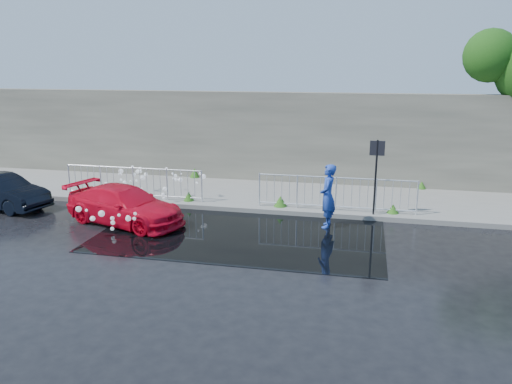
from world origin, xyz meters
The scene contains 13 objects.
ground centered at (0.00, 0.00, 0.00)m, with size 90.00×90.00×0.00m, color black.
pavement centered at (0.00, 5.00, 0.07)m, with size 30.00×4.00×0.15m, color slate.
curb centered at (0.00, 3.00, 0.08)m, with size 30.00×0.25×0.16m, color slate.
retaining_wall centered at (0.00, 7.20, 1.90)m, with size 30.00×0.60×3.50m, color #555247.
puddle centered at (0.50, 1.00, 0.01)m, with size 8.00×5.00×0.01m, color black.
sign_post centered at (4.20, 3.10, 1.72)m, with size 0.45×0.06×2.50m.
railing_left centered at (-4.00, 3.35, 0.74)m, with size 5.05×0.05×1.10m.
railing_right centered at (3.00, 3.35, 0.74)m, with size 5.05×0.05×1.10m.
weeds centered at (-0.35, 4.57, 0.32)m, with size 12.17×3.93×0.39m.
water_spray centered at (-3.25, 2.18, 0.75)m, with size 3.41×5.76×1.06m.
red_car centered at (-3.18, 1.06, 0.57)m, with size 1.59×3.91×1.13m, color red.
dark_car centered at (-7.96, 1.66, 0.57)m, with size 1.20×3.44×1.13m, color black.
person centered at (2.84, 2.03, 0.95)m, with size 0.69×0.45×1.90m, color #2140A7.
Camera 1 is at (3.83, -12.26, 4.74)m, focal length 35.00 mm.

